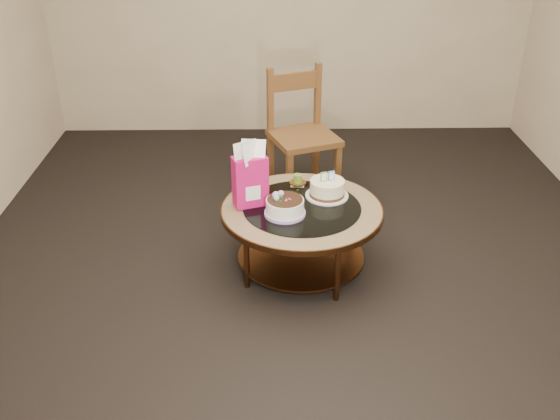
{
  "coord_description": "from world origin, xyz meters",
  "views": [
    {
      "loc": [
        -0.2,
        -3.42,
        2.31
      ],
      "look_at": [
        -0.14,
        0.02,
        0.43
      ],
      "focal_mm": 40.0,
      "sensor_mm": 36.0,
      "label": 1
    }
  ],
  "objects_px": {
    "cream_cake": "(327,189)",
    "gift_bag": "(250,175)",
    "coffee_table": "(302,218)",
    "dining_chair": "(302,134)",
    "decorated_cake": "(285,207)"
  },
  "relations": [
    {
      "from": "cream_cake",
      "to": "gift_bag",
      "type": "bearing_deg",
      "value": 174.23
    },
    {
      "from": "coffee_table",
      "to": "dining_chair",
      "type": "relative_size",
      "value": 1.01
    },
    {
      "from": "gift_bag",
      "to": "dining_chair",
      "type": "xyz_separation_m",
      "value": [
        0.37,
        1.04,
        -0.15
      ]
    },
    {
      "from": "gift_bag",
      "to": "dining_chair",
      "type": "relative_size",
      "value": 0.41
    },
    {
      "from": "coffee_table",
      "to": "decorated_cake",
      "type": "distance_m",
      "value": 0.19
    },
    {
      "from": "decorated_cake",
      "to": "gift_bag",
      "type": "bearing_deg",
      "value": 146.75
    },
    {
      "from": "coffee_table",
      "to": "gift_bag",
      "type": "height_order",
      "value": "gift_bag"
    },
    {
      "from": "decorated_cake",
      "to": "dining_chair",
      "type": "height_order",
      "value": "dining_chair"
    },
    {
      "from": "decorated_cake",
      "to": "cream_cake",
      "type": "xyz_separation_m",
      "value": [
        0.28,
        0.23,
        0.01
      ]
    },
    {
      "from": "decorated_cake",
      "to": "dining_chair",
      "type": "relative_size",
      "value": 0.25
    },
    {
      "from": "decorated_cake",
      "to": "gift_bag",
      "type": "height_order",
      "value": "gift_bag"
    },
    {
      "from": "coffee_table",
      "to": "gift_bag",
      "type": "bearing_deg",
      "value": 172.53
    },
    {
      "from": "coffee_table",
      "to": "gift_bag",
      "type": "xyz_separation_m",
      "value": [
        -0.32,
        0.04,
        0.29
      ]
    },
    {
      "from": "coffee_table",
      "to": "cream_cake",
      "type": "height_order",
      "value": "cream_cake"
    },
    {
      "from": "coffee_table",
      "to": "cream_cake",
      "type": "bearing_deg",
      "value": 39.46
    }
  ]
}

